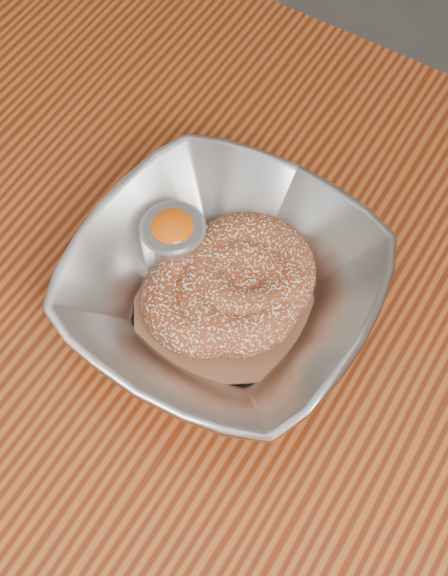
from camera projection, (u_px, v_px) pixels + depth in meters
The scene contains 8 objects.
ground_plane at pixel (221, 571), 1.27m from camera, with size 4.00×4.00×0.00m, color #565659.
table at pixel (218, 435), 0.70m from camera, with size 1.20×0.80×0.75m.
serving_bowl at pixel (224, 289), 0.63m from camera, with size 0.24×0.24×0.06m, color #B4B6BB.
parchment at pixel (224, 301), 0.65m from camera, with size 0.14×0.14×0.00m, color brown.
donut_back at pixel (248, 272), 0.64m from camera, with size 0.11×0.11×0.04m, color brown.
donut_front at pixel (203, 301), 0.63m from camera, with size 0.10×0.10×0.03m, color brown.
donut_extra at pixel (236, 296), 0.63m from camera, with size 0.10×0.10×0.04m, color brown.
ramekin at pixel (174, 240), 0.64m from camera, with size 0.05×0.05×0.05m.
Camera 1 is at (0.13, -0.20, 1.33)m, focal length 50.00 mm.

